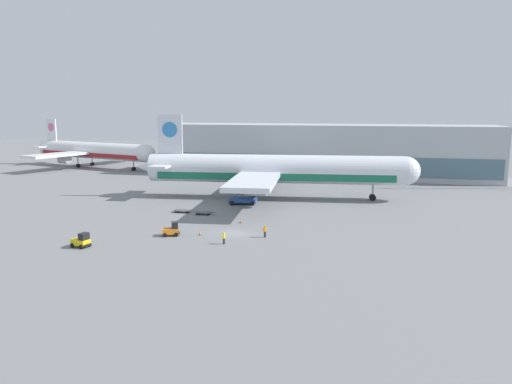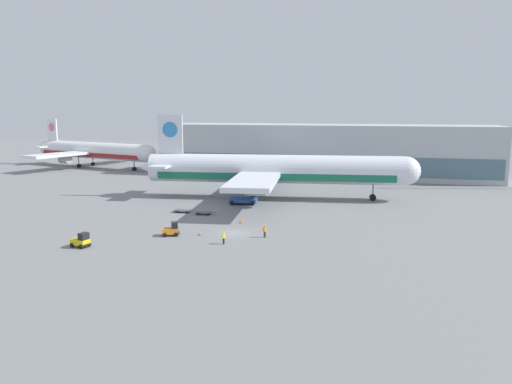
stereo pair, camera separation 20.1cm
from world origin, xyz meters
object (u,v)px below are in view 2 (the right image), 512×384
(traffic_cone_near, at_px, (241,221))
(traffic_cone_far, at_px, (200,233))
(ground_crew_near, at_px, (265,230))
(airplane_main, at_px, (271,170))
(airplane_distant, at_px, (92,151))
(ground_crew_far, at_px, (224,237))
(baggage_dolly_lead, at_px, (182,210))
(baggage_tug_mid, at_px, (81,241))
(scissor_lift_loader, at_px, (243,195))
(baggage_tug_foreground, at_px, (171,230))
(baggage_dolly_second, at_px, (203,212))

(traffic_cone_near, height_order, traffic_cone_far, traffic_cone_near)
(ground_crew_near, bearing_deg, airplane_main, 48.08)
(traffic_cone_near, bearing_deg, airplane_distant, 136.94)
(traffic_cone_near, relative_size, traffic_cone_far, 1.03)
(ground_crew_far, bearing_deg, ground_crew_near, 156.91)
(baggage_dolly_lead, xyz_separation_m, traffic_cone_near, (12.40, -5.30, -0.08))
(baggage_tug_mid, distance_m, ground_crew_far, 18.87)
(airplane_main, height_order, scissor_lift_loader, airplane_main)
(scissor_lift_loader, height_order, traffic_cone_near, scissor_lift_loader)
(baggage_tug_mid, bearing_deg, traffic_cone_far, 49.96)
(ground_crew_near, relative_size, traffic_cone_near, 2.82)
(baggage_tug_foreground, distance_m, baggage_tug_mid, 12.53)
(airplane_main, distance_m, traffic_cone_far, 33.07)
(baggage_dolly_lead, bearing_deg, ground_crew_far, -57.59)
(baggage_dolly_second, bearing_deg, ground_crew_near, -46.42)
(baggage_tug_mid, relative_size, ground_crew_near, 1.48)
(ground_crew_far, height_order, traffic_cone_far, ground_crew_far)
(airplane_distant, xyz_separation_m, baggage_tug_mid, (51.50, -82.61, -4.27))
(baggage_dolly_lead, distance_m, traffic_cone_near, 13.48)
(baggage_tug_mid, xyz_separation_m, ground_crew_far, (17.80, 6.28, 0.12))
(scissor_lift_loader, height_order, baggage_dolly_second, scissor_lift_loader)
(airplane_distant, bearing_deg, baggage_tug_mid, -41.85)
(airplane_distant, height_order, scissor_lift_loader, airplane_distant)
(airplane_main, height_order, baggage_dolly_second, airplane_main)
(baggage_tug_foreground, height_order, ground_crew_far, baggage_tug_foreground)
(ground_crew_near, xyz_separation_m, traffic_cone_near, (-5.96, 7.98, -0.76))
(scissor_lift_loader, relative_size, ground_crew_near, 3.06)
(baggage_dolly_lead, xyz_separation_m, ground_crew_near, (18.36, -13.28, 0.68))
(airplane_main, distance_m, baggage_tug_mid, 45.67)
(baggage_tug_mid, distance_m, baggage_dolly_second, 25.09)
(airplane_main, bearing_deg, baggage_dolly_lead, -130.91)
(baggage_dolly_second, distance_m, traffic_cone_near, 9.27)
(airplane_distant, bearing_deg, traffic_cone_far, -32.22)
(airplane_distant, xyz_separation_m, baggage_dolly_lead, (55.49, -58.14, -4.76))
(airplane_distant, xyz_separation_m, ground_crew_near, (73.85, -71.42, -4.08))
(traffic_cone_near, bearing_deg, baggage_dolly_lead, 156.87)
(airplane_main, relative_size, baggage_dolly_second, 15.44)
(airplane_distant, distance_m, baggage_tug_foreground, 95.64)
(airplane_main, distance_m, baggage_dolly_second, 21.05)
(baggage_tug_foreground, bearing_deg, scissor_lift_loader, 57.14)
(scissor_lift_loader, distance_m, baggage_tug_mid, 36.95)
(airplane_main, xyz_separation_m, ground_crew_near, (6.38, -31.31, -4.77))
(traffic_cone_near, bearing_deg, scissor_lift_loader, 104.76)
(baggage_tug_mid, bearing_deg, baggage_dolly_lead, 92.70)
(scissor_lift_loader, distance_m, ground_crew_far, 29.10)
(traffic_cone_near, xyz_separation_m, traffic_cone_far, (-3.53, -9.12, -0.01))
(baggage_dolly_lead, relative_size, traffic_cone_near, 5.85)
(baggage_dolly_lead, relative_size, traffic_cone_far, 6.05)
(airplane_main, height_order, baggage_dolly_lead, airplane_main)
(airplane_main, xyz_separation_m, traffic_cone_far, (-3.11, -32.45, -5.54))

